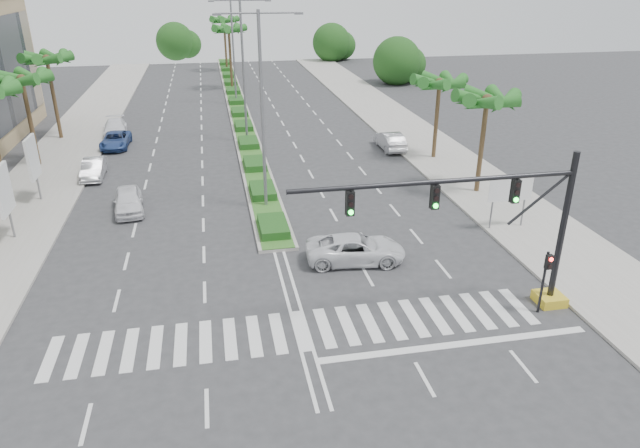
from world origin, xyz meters
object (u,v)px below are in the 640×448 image
object	(u,v)px
car_parked_b	(94,169)
car_crossing	(356,249)
car_parked_c	(116,140)
car_parked_a	(128,201)
car_parked_d	(115,128)
car_right	(390,141)

from	to	relation	value
car_parked_b	car_crossing	xyz separation A→B (m)	(15.60, -16.62, 0.03)
car_parked_c	car_crossing	xyz separation A→B (m)	(15.05, -24.53, 0.06)
car_parked_a	car_parked_d	xyz separation A→B (m)	(-3.24, 19.37, -0.03)
car_parked_d	car_parked_a	bearing A→B (deg)	-86.28
car_crossing	car_right	world-z (taller)	car_right
car_parked_c	car_right	xyz separation A→B (m)	(23.04, -5.03, 0.11)
car_crossing	car_right	distance (m)	21.07
car_parked_b	car_parked_c	size ratio (longest dim) A/B	0.88
car_parked_c	car_parked_d	xyz separation A→B (m)	(-0.56, 4.20, 0.05)
car_parked_c	car_parked_b	bearing A→B (deg)	-92.27
car_parked_d	car_crossing	bearing A→B (deg)	-67.27
car_parked_a	car_parked_b	size ratio (longest dim) A/B	1.03
car_parked_a	car_right	size ratio (longest dim) A/B	0.93
car_right	car_parked_b	bearing A→B (deg)	6.77
car_parked_c	car_right	distance (m)	23.59
car_parked_b	car_crossing	size ratio (longest dim) A/B	0.81
car_parked_d	car_parked_b	bearing A→B (deg)	-95.77
car_parked_b	car_parked_c	bearing A→B (deg)	85.01
car_parked_a	car_parked_b	bearing A→B (deg)	107.07
car_parked_b	car_parked_c	distance (m)	7.93
car_parked_a	car_parked_c	world-z (taller)	car_parked_a
car_parked_a	car_parked_d	size ratio (longest dim) A/B	0.88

